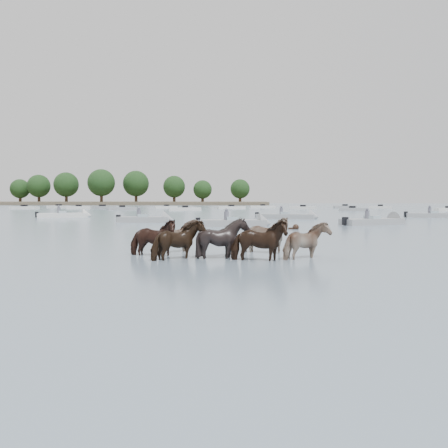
{
  "coord_description": "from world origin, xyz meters",
  "views": [
    {
      "loc": [
        1.28,
        -16.26,
        2.03
      ],
      "look_at": [
        0.63,
        1.49,
        1.1
      ],
      "focal_mm": 38.71,
      "sensor_mm": 36.0,
      "label": 1
    }
  ],
  "objects": [
    {
      "name": "shoreline",
      "position": [
        -70.0,
        150.0,
        0.5
      ],
      "size": [
        160.0,
        30.0,
        1.0
      ],
      "primitive_type": "cube",
      "color": "#4C4233",
      "rests_on": "ground"
    },
    {
      "name": "pony_herd",
      "position": [
        0.63,
        0.47,
        0.54
      ],
      "size": [
        7.3,
        3.96,
        1.63
      ],
      "color": "black",
      "rests_on": "ground"
    },
    {
      "name": "motorboat_e",
      "position": [
        22.88,
        36.73,
        0.22
      ],
      "size": [
        6.42,
        2.17,
        1.92
      ],
      "rotation": [
        0.0,
        0.0,
        -0.09
      ],
      "color": "gray",
      "rests_on": "ground"
    },
    {
      "name": "motorboat_b",
      "position": [
        1.33,
        19.4,
        0.23
      ],
      "size": [
        5.69,
        2.16,
        1.92
      ],
      "rotation": [
        0.0,
        0.0,
        0.1
      ],
      "color": "gray",
      "rests_on": "ground"
    },
    {
      "name": "ground",
      "position": [
        0.0,
        0.0,
        0.0
      ],
      "size": [
        400.0,
        400.0,
        0.0
      ],
      "primitive_type": "plane",
      "color": "slate",
      "rests_on": "ground"
    },
    {
      "name": "treeline",
      "position": [
        -74.48,
        151.17,
        6.74
      ],
      "size": [
        147.16,
        20.0,
        12.21
      ],
      "color": "#382619",
      "rests_on": "ground"
    },
    {
      "name": "motorboat_a",
      "position": [
        -6.47,
        25.12,
        0.23
      ],
      "size": [
        4.99,
        1.66,
        1.92
      ],
      "rotation": [
        0.0,
        0.0,
        0.01
      ],
      "color": "gray",
      "rests_on": "ground"
    },
    {
      "name": "swimming_pony",
      "position": [
        4.85,
        16.02,
        0.1
      ],
      "size": [
        0.72,
        0.44,
        0.44
      ],
      "color": "black",
      "rests_on": "ground"
    },
    {
      "name": "distant_flotilla",
      "position": [
        -2.16,
        77.59,
        0.26
      ],
      "size": [
        105.52,
        27.11,
        0.93
      ],
      "color": "gray",
      "rests_on": "ground"
    },
    {
      "name": "motorboat_c",
      "position": [
        6.52,
        32.79,
        0.22
      ],
      "size": [
        6.52,
        3.03,
        1.92
      ],
      "rotation": [
        0.0,
        0.0,
        -0.24
      ],
      "color": "gray",
      "rests_on": "ground"
    },
    {
      "name": "motorboat_f",
      "position": [
        -17.48,
        35.76,
        0.23
      ],
      "size": [
        5.82,
        3.66,
        1.92
      ],
      "rotation": [
        0.0,
        0.0,
        0.4
      ],
      "color": "silver",
      "rests_on": "ground"
    },
    {
      "name": "motorboat_d",
      "position": [
        12.23,
        22.29,
        0.22
      ],
      "size": [
        5.9,
        4.16,
        1.92
      ],
      "rotation": [
        0.0,
        0.0,
        0.49
      ],
      "color": "gray",
      "rests_on": "ground"
    }
  ]
}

